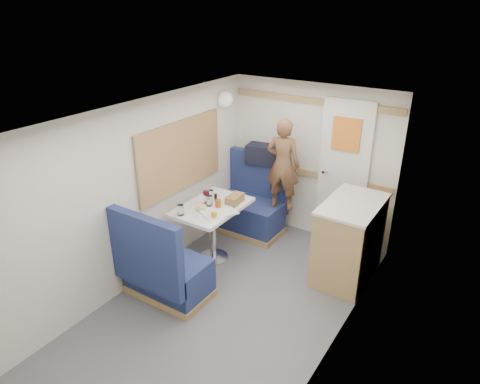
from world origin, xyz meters
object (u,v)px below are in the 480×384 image
Objects in this scene: cheese_block at (201,207)px; bench_far at (251,210)px; tumbler_right at (209,201)px; bread_loaf at (235,199)px; dinette_table at (212,217)px; orange_fruit at (214,214)px; wine_glass at (206,194)px; beer_glass at (218,204)px; person at (283,165)px; tumbler_left at (181,210)px; pepper_grinder at (216,197)px; tray at (219,212)px; dome_light at (225,99)px; duffel_bag at (267,155)px; tumbler_mid at (211,194)px; galley_counter at (349,239)px; bench_near at (164,273)px.

bench_far is at bearing 88.27° from cheese_block.
bread_loaf is (0.21, 0.21, -0.01)m from tumbler_right.
orange_fruit is at bearing -49.82° from dinette_table.
dinette_table is 0.38m from orange_fruit.
wine_glass is 0.21m from beer_glass.
person is 1.42m from tumbler_left.
tumbler_right is 0.13m from pepper_grinder.
person is 3.23× the size of tray.
pepper_grinder is at bearing -63.97° from dome_light.
person is 17.21× the size of orange_fruit.
tumbler_left is at bearing -108.95° from duffel_bag.
duffel_bag is at bearing 29.83° from dome_light.
person is 4.78× the size of bread_loaf.
duffel_bag is at bearing 83.37° from pepper_grinder.
tumbler_left is 1.01× the size of tumbler_right.
duffel_bag reaches higher than orange_fruit.
wine_glass reaches higher than cheese_block.
tumbler_mid and bread_loaf have the same top height.
galley_counter is 13.55× the size of orange_fruit.
person is 0.78m from bread_loaf.
dome_light is at bearing -160.29° from duffel_bag.
cheese_block is 0.21m from wine_glass.
pepper_grinder reaches higher than tray.
duffel_bag reaches higher than dinette_table.
beer_glass is at bearing -99.09° from duffel_bag.
bench_far is 1.73m from bench_near.
tumbler_mid is at bearing -100.76° from bench_far.
bench_far is 1.51m from galley_counter.
duffel_bag is 0.96m from bread_loaf.
galley_counter is at bearing -9.18° from dome_light.
bench_near is at bearing -103.22° from tray.
dinette_table is 8.60× the size of beer_glass.
beer_glass is at bearing 60.16° from person.
galley_counter reaches higher than wine_glass.
dome_light is at bearing 120.63° from tray.
tumbler_left is (0.24, -1.23, -0.97)m from dome_light.
tray is 0.22m from cheese_block.
tumbler_left reaches higher than orange_fruit.
beer_glass reaches higher than tumbler_mid.
duffel_bag is at bearing 81.02° from wine_glass.
tumbler_right is at bearing 135.05° from orange_fruit.
tumbler_right reaches higher than pepper_grinder.
tumbler_mid is at bearing 158.28° from pepper_grinder.
person reaches higher than dinette_table.
bread_loaf is at bearing 59.53° from tumbler_left.
bench_far is at bearing 83.04° from tumbler_left.
orange_fruit is 0.62× the size of cheese_block.
tumbler_left is at bearing -120.47° from bread_loaf.
duffel_bag reaches higher than galley_counter.
dinette_table is 1.00× the size of galley_counter.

